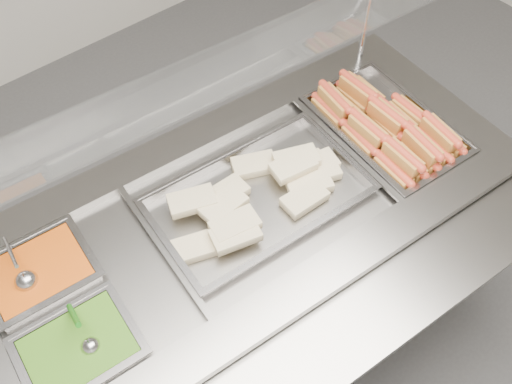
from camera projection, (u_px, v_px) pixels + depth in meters
steam_counter at (245, 271)px, 2.20m from camera, size 1.94×0.99×0.90m
tray_rail at (343, 331)px, 1.63m from camera, size 1.81×0.52×0.05m
sneeze_guard at (200, 81)px, 1.66m from camera, size 1.66×0.44×0.44m
pan_hotdogs at (384, 132)px, 2.09m from camera, size 0.39×0.58×0.10m
pan_wraps at (258, 200)px, 1.89m from camera, size 0.71×0.46×0.07m
pan_beans at (42, 277)px, 1.73m from camera, size 0.32×0.26×0.10m
pan_peas at (81, 352)px, 1.58m from camera, size 0.32×0.26×0.10m
hotdogs_in_buns at (386, 127)px, 2.04m from camera, size 0.33×0.54×0.12m
tortilla_wraps at (266, 191)px, 1.87m from camera, size 0.67×0.33×0.07m
ladle at (26, 279)px, 1.67m from camera, size 0.07×0.20×0.13m
serving_spoon at (88, 341)px, 1.55m from camera, size 0.06×0.17×0.14m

